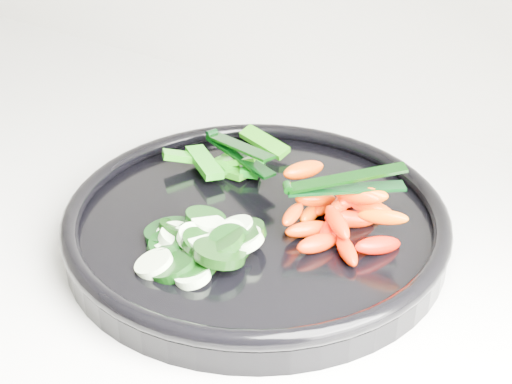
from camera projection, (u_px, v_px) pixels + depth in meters
The scene contains 7 objects.
counter at pixel (46, 376), 1.18m from camera, with size 2.02×0.62×0.93m.
veggie_tray at pixel (256, 222), 0.70m from camera, with size 0.48×0.48×0.04m.
cucumber_pile at pixel (196, 242), 0.65m from camera, with size 0.13×0.12×0.04m.
carrot_pile at pixel (341, 212), 0.67m from camera, with size 0.14×0.14×0.06m.
pepper_pile at pixel (230, 161), 0.78m from camera, with size 0.11×0.12×0.03m.
tong_carrot at pixel (343, 184), 0.66m from camera, with size 0.10×0.08×0.02m.
tong_pepper at pixel (237, 150), 0.76m from camera, with size 0.11×0.05×0.02m.
Camera 1 is at (0.77, 1.20, 1.34)m, focal length 50.00 mm.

